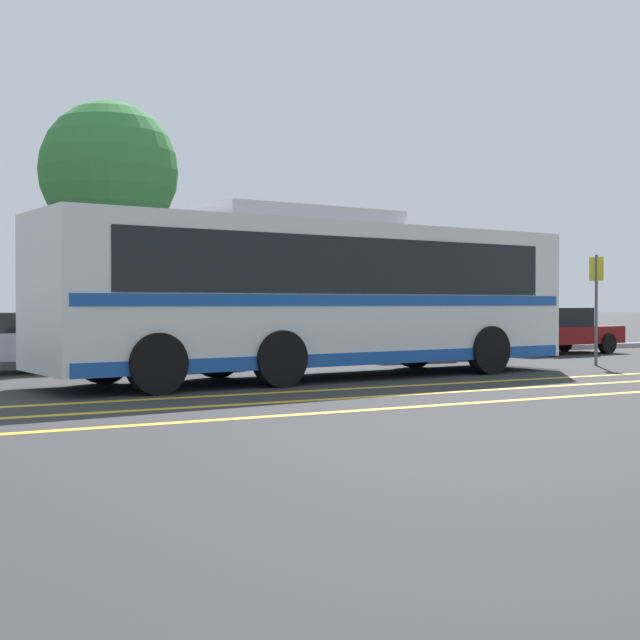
% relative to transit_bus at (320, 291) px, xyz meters
% --- Properties ---
extents(ground_plane, '(220.00, 220.00, 0.00)m').
position_rel_transit_bus_xyz_m(ground_plane, '(0.64, 0.31, -1.70)').
color(ground_plane, '#2D2D30').
extents(lane_strip_0, '(31.06, 0.20, 0.01)m').
position_rel_transit_bus_xyz_m(lane_strip_0, '(0.01, -2.20, -1.70)').
color(lane_strip_0, gold).
rests_on(lane_strip_0, ground_plane).
extents(lane_strip_1, '(31.06, 0.20, 0.01)m').
position_rel_transit_bus_xyz_m(lane_strip_1, '(0.01, -3.49, -1.70)').
color(lane_strip_1, gold).
rests_on(lane_strip_1, ground_plane).
extents(lane_strip_2, '(31.06, 0.20, 0.01)m').
position_rel_transit_bus_xyz_m(lane_strip_2, '(0.01, -4.95, -1.70)').
color(lane_strip_2, gold).
rests_on(lane_strip_2, ground_plane).
extents(curb_strip, '(39.06, 0.36, 0.15)m').
position_rel_transit_bus_xyz_m(curb_strip, '(0.01, 5.88, -1.63)').
color(curb_strip, '#99999E').
rests_on(curb_strip, ground_plane).
extents(transit_bus, '(11.54, 3.63, 3.27)m').
position_rel_transit_bus_xyz_m(transit_bus, '(0.00, 0.00, 0.00)').
color(transit_bus, silver).
rests_on(transit_bus, ground_plane).
extents(parked_car_2, '(4.41, 2.14, 1.36)m').
position_rel_transit_bus_xyz_m(parked_car_2, '(-0.78, 3.94, -1.02)').
color(parked_car_2, '#9E9EA3').
rests_on(parked_car_2, ground_plane).
extents(parked_car_3, '(4.96, 2.18, 1.49)m').
position_rel_transit_bus_xyz_m(parked_car_3, '(5.06, 4.27, -0.96)').
color(parked_car_3, maroon).
rests_on(parked_car_3, ground_plane).
extents(parked_car_4, '(4.09, 2.07, 1.34)m').
position_rel_transit_bus_xyz_m(parked_car_4, '(10.11, 4.22, -1.03)').
color(parked_car_4, maroon).
rests_on(parked_car_4, ground_plane).
extents(bus_stop_sign, '(0.07, 0.40, 2.62)m').
position_rel_transit_bus_xyz_m(bus_stop_sign, '(7.46, 0.05, -0.06)').
color(bus_stop_sign, '#59595E').
rests_on(bus_stop_sign, ground_plane).
extents(tree_0, '(3.86, 3.86, 7.11)m').
position_rel_transit_bus_xyz_m(tree_0, '(-1.64, 9.37, 3.46)').
color(tree_0, '#513823').
rests_on(tree_0, ground_plane).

